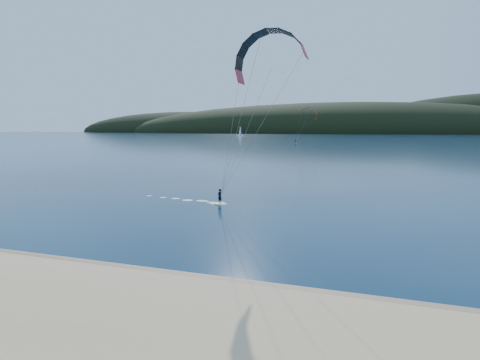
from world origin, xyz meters
name	(u,v)px	position (x,y,z in m)	size (l,w,h in m)	color
ground	(135,320)	(0.00, 0.00, 0.00)	(1800.00, 1800.00, 0.00)	#07203A
wet_sand	(181,281)	(0.00, 4.50, 0.05)	(220.00, 2.50, 0.10)	#7E6449
headland	(363,133)	(0.63, 745.28, 0.00)	(1200.00, 310.00, 140.00)	black
kitesurfer_near	(267,75)	(0.32, 21.82, 13.21)	(21.17, 7.33, 16.61)	#9EC517
kitesurfer_far	(308,116)	(-21.94, 200.76, 14.96)	(13.61, 7.99, 18.59)	#9EC517
sailboat	(240,135)	(-127.85, 404.62, 0.86)	(8.36, 5.17, 11.62)	white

